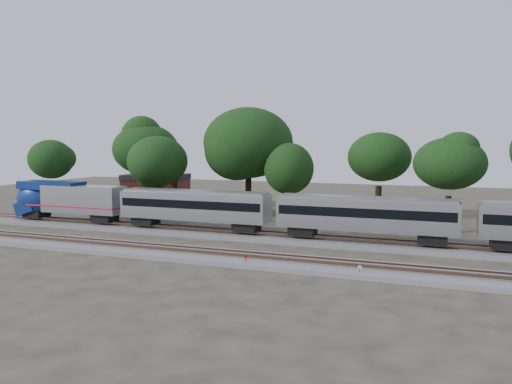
% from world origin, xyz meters
% --- Properties ---
extents(ground, '(160.00, 160.00, 0.00)m').
position_xyz_m(ground, '(0.00, 0.00, 0.00)').
color(ground, '#383328').
rests_on(ground, ground).
extents(track_far, '(160.00, 5.00, 0.73)m').
position_xyz_m(track_far, '(0.00, 6.00, 0.21)').
color(track_far, slate).
rests_on(track_far, ground).
extents(track_near, '(160.00, 5.00, 0.73)m').
position_xyz_m(track_near, '(0.00, -4.00, 0.21)').
color(track_near, slate).
rests_on(track_near, ground).
extents(train, '(89.00, 3.07, 4.52)m').
position_xyz_m(train, '(10.95, 6.00, 3.17)').
color(train, '#ACAEB3').
rests_on(train, ground).
extents(switch_stand_red, '(0.32, 0.15, 1.03)m').
position_xyz_m(switch_stand_red, '(3.17, -5.81, 0.66)').
color(switch_stand_red, '#512D19').
rests_on(switch_stand_red, ground).
extents(switch_stand_white, '(0.29, 0.06, 0.91)m').
position_xyz_m(switch_stand_white, '(12.21, -5.65, 0.58)').
color(switch_stand_white, '#512D19').
rests_on(switch_stand_white, ground).
extents(switch_lever, '(0.55, 0.40, 0.30)m').
position_xyz_m(switch_lever, '(7.58, -5.83, 0.15)').
color(switch_lever, '#512D19').
rests_on(switch_lever, ground).
extents(brick_building, '(11.10, 8.78, 4.78)m').
position_xyz_m(brick_building, '(-27.06, 29.30, 2.41)').
color(brick_building, maroon).
rests_on(brick_building, ground).
extents(tree_0, '(7.75, 7.75, 10.93)m').
position_xyz_m(tree_0, '(-34.74, 13.97, 7.61)').
color(tree_0, black).
rests_on(tree_0, ground).
extents(tree_1, '(9.14, 9.14, 12.88)m').
position_xyz_m(tree_1, '(-23.69, 21.27, 8.97)').
color(tree_1, black).
rests_on(tree_1, ground).
extents(tree_2, '(7.68, 7.68, 10.83)m').
position_xyz_m(tree_2, '(-17.25, 14.17, 7.53)').
color(tree_2, black).
rests_on(tree_2, ground).
extents(tree_3, '(10.12, 10.12, 14.26)m').
position_xyz_m(tree_3, '(-7.30, 21.21, 9.94)').
color(tree_3, black).
rests_on(tree_3, ground).
extents(tree_4, '(6.77, 6.77, 9.54)m').
position_xyz_m(tree_4, '(-0.91, 19.18, 6.63)').
color(tree_4, black).
rests_on(tree_4, ground).
extents(tree_5, '(8.27, 8.27, 11.65)m').
position_xyz_m(tree_5, '(9.88, 23.69, 8.11)').
color(tree_5, black).
rests_on(tree_5, ground).
extents(tree_6, '(7.82, 7.82, 11.03)m').
position_xyz_m(tree_6, '(18.31, 16.09, 7.67)').
color(tree_6, black).
rests_on(tree_6, ground).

